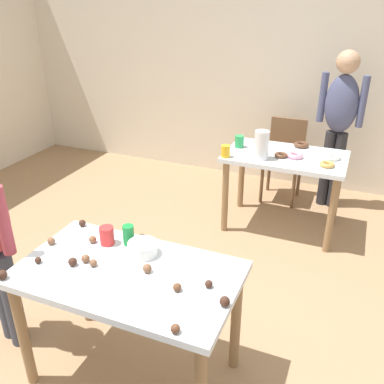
{
  "coord_description": "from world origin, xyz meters",
  "views": [
    {
      "loc": [
        1.05,
        -1.61,
        2.09
      ],
      "look_at": [
        0.11,
        0.68,
        0.9
      ],
      "focal_mm": 39.19,
      "sensor_mm": 36.0,
      "label": 1
    }
  ],
  "objects_px": {
    "pitcher_far": "(261,145)",
    "person_adult_far": "(340,117)",
    "dining_table_far": "(285,167)",
    "mixing_bowl": "(143,248)",
    "soda_can": "(129,235)",
    "chair_far_table": "(284,154)",
    "dining_table_near": "(129,287)"
  },
  "relations": [
    {
      "from": "dining_table_far",
      "to": "soda_can",
      "type": "bearing_deg",
      "value": -106.94
    },
    {
      "from": "dining_table_near",
      "to": "chair_far_table",
      "type": "relative_size",
      "value": 1.36
    },
    {
      "from": "dining_table_near",
      "to": "soda_can",
      "type": "height_order",
      "value": "soda_can"
    },
    {
      "from": "chair_far_table",
      "to": "person_adult_far",
      "type": "distance_m",
      "value": 0.69
    },
    {
      "from": "dining_table_near",
      "to": "soda_can",
      "type": "relative_size",
      "value": 9.72
    },
    {
      "from": "pitcher_far",
      "to": "person_adult_far",
      "type": "bearing_deg",
      "value": 56.64
    },
    {
      "from": "dining_table_near",
      "to": "pitcher_far",
      "type": "distance_m",
      "value": 1.91
    },
    {
      "from": "chair_far_table",
      "to": "person_adult_far",
      "type": "bearing_deg",
      "value": -2.25
    },
    {
      "from": "dining_table_near",
      "to": "mixing_bowl",
      "type": "relative_size",
      "value": 7.13
    },
    {
      "from": "dining_table_near",
      "to": "mixing_bowl",
      "type": "xyz_separation_m",
      "value": [
        0.0,
        0.17,
        0.15
      ]
    },
    {
      "from": "person_adult_far",
      "to": "dining_table_near",
      "type": "bearing_deg",
      "value": -106.56
    },
    {
      "from": "chair_far_table",
      "to": "pitcher_far",
      "type": "distance_m",
      "value": 0.96
    },
    {
      "from": "dining_table_far",
      "to": "chair_far_table",
      "type": "distance_m",
      "value": 0.71
    },
    {
      "from": "chair_far_table",
      "to": "soda_can",
      "type": "distance_m",
      "value": 2.58
    },
    {
      "from": "pitcher_far",
      "to": "mixing_bowl",
      "type": "bearing_deg",
      "value": -98.24
    },
    {
      "from": "dining_table_near",
      "to": "dining_table_far",
      "type": "relative_size",
      "value": 1.1
    },
    {
      "from": "dining_table_far",
      "to": "dining_table_near",
      "type": "bearing_deg",
      "value": -101.88
    },
    {
      "from": "chair_far_table",
      "to": "pitcher_far",
      "type": "height_order",
      "value": "pitcher_far"
    },
    {
      "from": "chair_far_table",
      "to": "soda_can",
      "type": "relative_size",
      "value": 7.13
    },
    {
      "from": "chair_far_table",
      "to": "pitcher_far",
      "type": "relative_size",
      "value": 3.41
    },
    {
      "from": "dining_table_near",
      "to": "soda_can",
      "type": "xyz_separation_m",
      "value": [
        -0.12,
        0.23,
        0.17
      ]
    },
    {
      "from": "mixing_bowl",
      "to": "pitcher_far",
      "type": "relative_size",
      "value": 0.65
    },
    {
      "from": "dining_table_far",
      "to": "soda_can",
      "type": "height_order",
      "value": "soda_can"
    },
    {
      "from": "dining_table_far",
      "to": "pitcher_far",
      "type": "bearing_deg",
      "value": -134.28
    },
    {
      "from": "dining_table_far",
      "to": "chair_far_table",
      "type": "bearing_deg",
      "value": 100.21
    },
    {
      "from": "mixing_bowl",
      "to": "dining_table_near",
      "type": "bearing_deg",
      "value": -90.6
    },
    {
      "from": "soda_can",
      "to": "pitcher_far",
      "type": "xyz_separation_m",
      "value": [
        0.37,
        1.65,
        0.07
      ]
    },
    {
      "from": "chair_far_table",
      "to": "mixing_bowl",
      "type": "distance_m",
      "value": 2.62
    },
    {
      "from": "chair_far_table",
      "to": "soda_can",
      "type": "height_order",
      "value": "soda_can"
    },
    {
      "from": "dining_table_far",
      "to": "mixing_bowl",
      "type": "xyz_separation_m",
      "value": [
        -0.43,
        -1.9,
        0.16
      ]
    },
    {
      "from": "dining_table_far",
      "to": "soda_can",
      "type": "relative_size",
      "value": 8.82
    },
    {
      "from": "soda_can",
      "to": "dining_table_far",
      "type": "bearing_deg",
      "value": 73.06
    }
  ]
}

